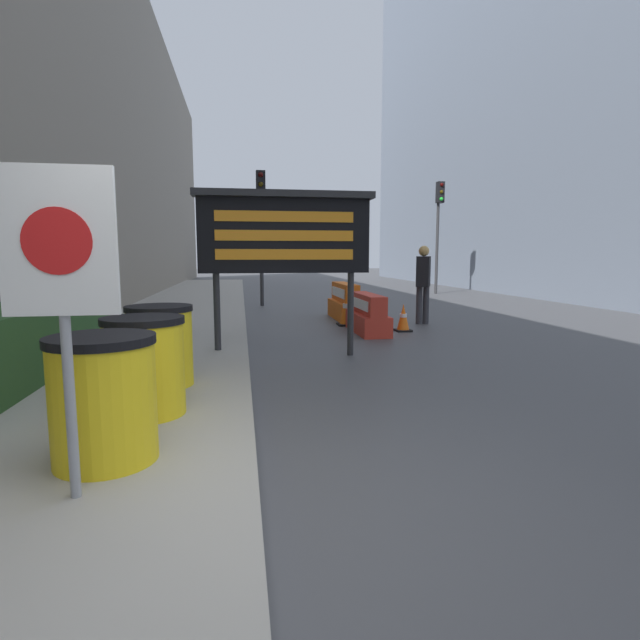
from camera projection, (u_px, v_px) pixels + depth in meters
name	position (u px, v px, depth m)	size (l,w,h in m)	color
ground_plane	(260.00, 518.00, 3.01)	(120.00, 120.00, 0.00)	#474749
building_left_facade	(85.00, 77.00, 11.35)	(0.40, 50.40, 11.23)	gray
hedge_strip	(28.00, 337.00, 6.18)	(0.90, 5.77, 0.84)	#284C23
barrel_drum_foreground	(104.00, 399.00, 3.44)	(0.72, 0.72, 0.89)	yellow
barrel_drum_middle	(145.00, 366.00, 4.47)	(0.72, 0.72, 0.89)	yellow
barrel_drum_back	(160.00, 345.00, 5.48)	(0.72, 0.72, 0.89)	yellow
warning_sign	(60.00, 269.00, 2.78)	(0.62, 0.08, 1.92)	gray
message_board	(285.00, 234.00, 7.54)	(2.70, 0.36, 2.53)	#28282B
jersey_barrier_red_striped	(368.00, 316.00, 10.25)	(0.56, 1.73, 0.80)	red
jersey_barrier_orange_far	(345.00, 303.00, 12.47)	(0.55, 1.87, 0.89)	orange
traffic_cone_near	(347.00, 309.00, 11.32)	(0.44, 0.44, 0.78)	black
traffic_cone_mid	(364.00, 309.00, 11.58)	(0.38, 0.38, 0.68)	black
traffic_cone_far	(403.00, 318.00, 10.42)	(0.32, 0.32, 0.58)	black
traffic_light_near_curb	(261.00, 209.00, 15.36)	(0.28, 0.44, 4.14)	#2D2D30
traffic_light_far_side	(439.00, 214.00, 20.36)	(0.28, 0.45, 4.55)	#2D2D30
pedestrian_worker	(423.00, 278.00, 11.48)	(0.46, 0.55, 1.80)	#333338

